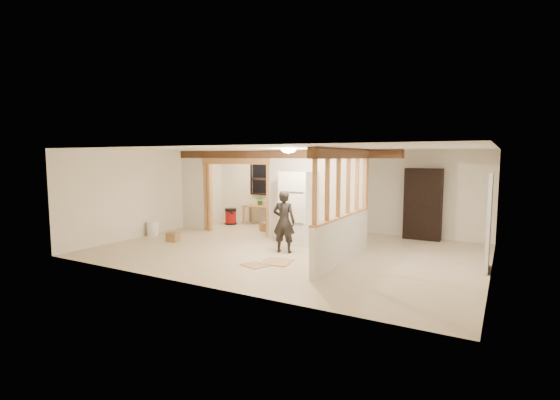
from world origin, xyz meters
The scene contains 30 objects.
floor centered at (0.00, 0.00, -0.01)m, with size 9.00×6.50×0.01m, color #C9B695.
ceiling centered at (0.00, 0.00, 2.50)m, with size 9.00×6.50×0.01m, color white.
wall_back centered at (0.00, 3.25, 1.25)m, with size 9.00×0.01×2.50m, color silver.
wall_front centered at (0.00, -3.25, 1.25)m, with size 9.00×0.01×2.50m, color silver.
wall_left centered at (-4.50, 0.00, 1.25)m, with size 0.01×6.50×2.50m, color silver.
wall_right centered at (4.50, 0.00, 1.25)m, with size 0.01×6.50×2.50m, color silver.
partition_left_stub centered at (-4.05, 1.20, 1.25)m, with size 0.90×0.12×2.50m, color silver.
partition_center centered at (0.20, 1.20, 1.25)m, with size 2.80×0.12×2.50m, color silver.
doorway_frame centered at (-2.40, 1.20, 1.10)m, with size 2.46×0.14×2.20m, color #B8834D.
header_beam_back centered at (-1.00, 1.20, 2.38)m, with size 7.00×0.18×0.22m, color #4F2F1B.
header_beam_right centered at (1.60, -0.40, 2.38)m, with size 0.18×3.30×0.22m, color #4F2F1B.
pony_wall centered at (1.60, -0.40, 0.50)m, with size 0.12×3.20×1.00m, color silver.
stud_partition centered at (1.60, -0.40, 1.66)m, with size 0.14×3.20×1.32m, color #B8834D.
window_back centered at (-2.60, 3.17, 1.55)m, with size 1.12×0.10×1.10m, color black.
french_door centered at (4.42, 0.40, 1.00)m, with size 0.12×0.86×2.00m, color white.
ceiling_dome_main centered at (0.30, -0.50, 2.48)m, with size 0.36×0.36×0.16m, color #FFEABF.
ceiling_dome_util centered at (-2.50, 2.30, 2.48)m, with size 0.32×0.32×0.14m, color #FFEABF.
hanging_bulb centered at (-2.00, 1.60, 2.18)m, with size 0.07×0.07×0.07m, color #FFD88C.
refrigerator centered at (-0.07, 0.75, 0.97)m, with size 0.80×0.77×1.93m, color silver.
woman centered at (0.05, -0.27, 0.76)m, with size 0.55×0.36×1.52m, color black.
work_table centered at (-2.72, 2.94, 0.32)m, with size 1.03×0.51×0.65m, color #B8834D.
potted_plant centered at (-2.70, 3.04, 0.81)m, with size 0.30×0.26×0.33m, color #296627.
shop_vac centered at (-3.54, 2.45, 0.28)m, with size 0.43×0.43×0.56m, color maroon.
bookshelf centered at (2.67, 3.01, 1.00)m, with size 1.00×0.33×1.99m, color black.
bucket centered at (-4.30, -0.34, 0.21)m, with size 0.34×0.34×0.43m, color white.
box_util_a centered at (-1.82, 1.95, 0.13)m, with size 0.31×0.27×0.27m, color #946B47.
box_util_b centered at (-3.90, 1.55, 0.14)m, with size 0.30×0.30×0.28m, color #946B47.
box_front centered at (-3.20, -0.66, 0.12)m, with size 0.30×0.25×0.25m, color #946B47.
floor_panel_near centered at (0.36, -1.16, 0.01)m, with size 0.63×0.63×0.02m, color tan.
floor_panel_far centered at (0.09, -1.62, 0.01)m, with size 0.52×0.41×0.02m, color tan.
Camera 1 is at (4.70, -8.71, 2.30)m, focal length 26.00 mm.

